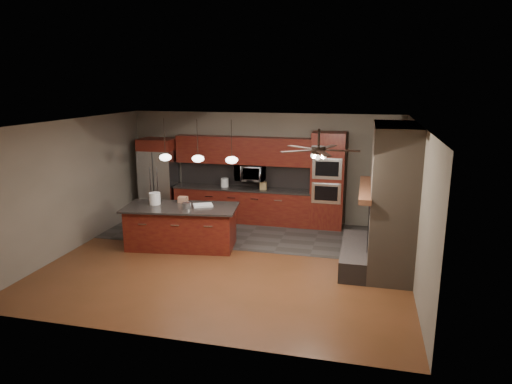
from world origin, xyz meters
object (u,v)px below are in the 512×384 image
(counter_bucket, at_px, (225,183))
(counter_box, at_px, (263,186))
(cardboard_box, at_px, (183,199))
(white_bucket, at_px, (155,199))
(microwave, at_px, (250,173))
(paint_tray, at_px, (203,205))
(kitchen_island, at_px, (181,227))
(oven_tower, at_px, (328,181))
(refrigerator, at_px, (159,178))
(paint_can, at_px, (187,205))

(counter_bucket, distance_m, counter_box, 1.04)
(cardboard_box, bearing_deg, white_bucket, -154.61)
(microwave, xyz_separation_m, counter_box, (0.37, -0.10, -0.31))
(white_bucket, distance_m, counter_bucket, 2.31)
(white_bucket, bearing_deg, paint_tray, 5.46)
(microwave, relative_size, counter_box, 3.94)
(kitchen_island, xyz_separation_m, white_bucket, (-0.62, 0.05, 0.59))
(kitchen_island, distance_m, counter_box, 2.56)
(oven_tower, height_order, refrigerator, oven_tower)
(microwave, bearing_deg, kitchen_island, -114.33)
(paint_can, bearing_deg, refrigerator, 127.28)
(microwave, xyz_separation_m, paint_tray, (-0.54, -2.06, -0.36))
(cardboard_box, relative_size, counter_bucket, 0.91)
(white_bucket, height_order, paint_tray, white_bucket)
(oven_tower, xyz_separation_m, kitchen_island, (-2.97, -2.15, -0.73))
(counter_box, bearing_deg, cardboard_box, -136.59)
(refrigerator, xyz_separation_m, counter_bucket, (1.80, 0.08, -0.05))
(microwave, bearing_deg, paint_tray, -104.75)
(microwave, height_order, kitchen_island, microwave)
(kitchen_island, height_order, counter_bucket, counter_bucket)
(oven_tower, relative_size, counter_bucket, 10.53)
(white_bucket, xyz_separation_m, counter_bucket, (0.95, 2.11, -0.04))
(white_bucket, bearing_deg, counter_box, 46.00)
(microwave, xyz_separation_m, paint_can, (-0.81, -2.31, -0.32))
(white_bucket, height_order, counter_bucket, white_bucket)
(oven_tower, distance_m, paint_can, 3.59)
(microwave, relative_size, paint_tray, 1.79)
(white_bucket, height_order, paint_can, white_bucket)
(refrigerator, bearing_deg, microwave, 3.04)
(counter_bucket, relative_size, counter_box, 1.22)
(paint_can, height_order, counter_bucket, counter_bucket)
(white_bucket, bearing_deg, kitchen_island, -4.23)
(oven_tower, distance_m, counter_box, 1.62)
(counter_box, bearing_deg, white_bucket, -140.92)
(oven_tower, bearing_deg, counter_bucket, 179.84)
(oven_tower, distance_m, kitchen_island, 3.74)
(paint_can, bearing_deg, microwave, 70.60)
(refrigerator, distance_m, paint_tray, 2.73)
(paint_tray, relative_size, counter_bucket, 1.80)
(kitchen_island, relative_size, paint_tray, 6.28)
(kitchen_island, height_order, cardboard_box, cardboard_box)
(cardboard_box, bearing_deg, paint_can, -63.35)
(oven_tower, height_order, kitchen_island, oven_tower)
(microwave, xyz_separation_m, kitchen_island, (-1.00, -2.21, -0.84))
(microwave, xyz_separation_m, white_bucket, (-1.62, -2.16, -0.25))
(oven_tower, relative_size, kitchen_island, 0.93)
(paint_tray, relative_size, cardboard_box, 1.98)
(refrigerator, xyz_separation_m, paint_tray, (1.93, -1.92, -0.12))
(kitchen_island, relative_size, paint_can, 13.68)
(oven_tower, relative_size, paint_can, 12.71)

